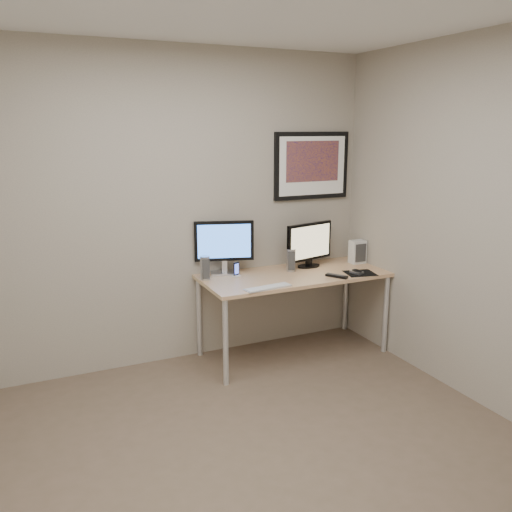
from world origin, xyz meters
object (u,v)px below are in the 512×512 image
object	(u,v)px
monitor_tv	(309,244)
speaker_left	(205,268)
speaker_right	(291,260)
keyboard	(268,287)
monitor_large	(224,245)
desk	(294,281)
phone_dock	(236,269)
framed_art	(312,166)
fan_unit	(357,252)

from	to	relation	value
monitor_tv	speaker_left	distance (m)	0.99
speaker_right	keyboard	bearing A→B (deg)	-116.10
speaker_right	speaker_left	bearing A→B (deg)	-163.34
monitor_large	speaker_right	distance (m)	0.60
monitor_tv	keyboard	world-z (taller)	monitor_tv
desk	phone_dock	world-z (taller)	phone_dock
monitor_tv	keyboard	distance (m)	0.79
framed_art	desk	bearing A→B (deg)	-136.54
framed_art	fan_unit	distance (m)	0.90
monitor_large	monitor_tv	world-z (taller)	monitor_large
desk	framed_art	xyz separation A→B (m)	(0.35, 0.33, 0.96)
desk	monitor_tv	distance (m)	0.40
desk	keyboard	bearing A→B (deg)	-143.53
desk	fan_unit	world-z (taller)	fan_unit
keyboard	fan_unit	world-z (taller)	fan_unit
framed_art	fan_unit	xyz separation A→B (m)	(0.37, -0.24, -0.78)
monitor_tv	speaker_left	world-z (taller)	monitor_tv
framed_art	monitor_tv	xyz separation A→B (m)	(-0.11, -0.18, -0.68)
monitor_tv	keyboard	xyz separation A→B (m)	(-0.63, -0.44, -0.21)
desk	framed_art	size ratio (longest dim) A/B	2.13
desk	speaker_left	xyz separation A→B (m)	(-0.75, 0.15, 0.16)
desk	fan_unit	distance (m)	0.75
speaker_left	speaker_right	world-z (taller)	same
speaker_left	speaker_right	bearing A→B (deg)	4.58
speaker_left	framed_art	bearing A→B (deg)	17.95
monitor_tv	fan_unit	world-z (taller)	monitor_tv
monitor_large	phone_dock	bearing A→B (deg)	-50.92
monitor_tv	phone_dock	distance (m)	0.74
desk	keyboard	distance (m)	0.49
monitor_large	speaker_right	world-z (taller)	monitor_large
desk	monitor_tv	bearing A→B (deg)	32.35
monitor_large	fan_unit	size ratio (longest dim) A/B	2.31
framed_art	monitor_large	distance (m)	1.09
monitor_tv	fan_unit	bearing A→B (deg)	-20.49
monitor_large	phone_dock	distance (m)	0.24
phone_dock	keyboard	distance (m)	0.43
desk	fan_unit	xyz separation A→B (m)	(0.72, 0.09, 0.17)
monitor_tv	phone_dock	bearing A→B (deg)	168.16
speaker_left	keyboard	bearing A→B (deg)	-41.91
phone_dock	framed_art	bearing A→B (deg)	-9.44
monitor_large	keyboard	world-z (taller)	monitor_large
desk	fan_unit	bearing A→B (deg)	7.37
speaker_left	speaker_right	size ratio (longest dim) A/B	1.00
fan_unit	framed_art	bearing A→B (deg)	148.43
monitor_large	framed_art	bearing A→B (deg)	21.77
monitor_large	speaker_left	world-z (taller)	monitor_large
keyboard	fan_unit	size ratio (longest dim) A/B	1.84
desk	phone_dock	bearing A→B (deg)	165.46
speaker_right	phone_dock	distance (m)	0.51
speaker_right	fan_unit	xyz separation A→B (m)	(0.70, -0.00, 0.01)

